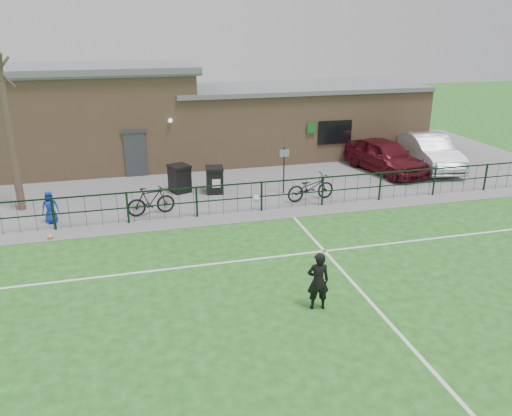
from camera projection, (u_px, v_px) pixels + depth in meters
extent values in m
plane|color=#1D5A1A|center=(309.00, 330.00, 11.83)|extent=(90.00, 90.00, 0.00)
cube|color=slate|center=(212.00, 174.00, 24.07)|extent=(34.00, 13.00, 0.02)
cube|color=white|center=(237.00, 215.00, 18.90)|extent=(28.00, 0.10, 0.01)
cube|color=white|center=(264.00, 258.00, 15.45)|extent=(28.00, 0.10, 0.01)
cube|color=white|center=(385.00, 318.00, 12.30)|extent=(0.10, 16.00, 0.01)
cube|color=black|center=(236.00, 199.00, 18.87)|extent=(28.00, 0.10, 1.20)
cylinder|color=#49372C|center=(9.00, 134.00, 18.42)|extent=(0.30, 0.30, 6.00)
cube|color=black|center=(180.00, 179.00, 21.31)|extent=(0.97, 1.03, 1.09)
cube|color=black|center=(215.00, 181.00, 21.22)|extent=(0.76, 0.84, 1.04)
cylinder|color=black|center=(284.00, 171.00, 20.94)|extent=(0.08, 0.08, 2.00)
imported|color=#4E0D16|center=(385.00, 156.00, 24.08)|extent=(2.80, 5.00, 1.61)
imported|color=#B5B8BD|center=(429.00, 151.00, 24.77)|extent=(2.47, 5.24, 1.66)
imported|color=black|center=(151.00, 201.00, 18.74)|extent=(1.87, 0.81, 1.09)
imported|color=black|center=(311.00, 187.00, 20.29)|extent=(2.14, 0.98, 1.08)
imported|color=#122DAC|center=(50.00, 207.00, 17.94)|extent=(0.64, 0.47, 1.19)
imported|color=black|center=(318.00, 281.00, 12.48)|extent=(0.62, 0.45, 1.55)
sphere|color=white|center=(256.00, 199.00, 14.66)|extent=(0.22, 0.22, 0.22)
sphere|color=silver|center=(50.00, 237.00, 16.78)|extent=(0.19, 0.19, 0.19)
cube|color=#A47F5C|center=(201.00, 126.00, 26.19)|extent=(24.00, 5.00, 3.50)
cube|color=#A47F5C|center=(70.00, 84.00, 23.90)|extent=(11.52, 5.00, 1.20)
cube|color=#595B60|center=(68.00, 68.00, 23.64)|extent=(12.02, 5.40, 0.28)
cube|color=#595B60|center=(297.00, 87.00, 26.78)|extent=(13.44, 5.30, 0.22)
cube|color=#383A3D|center=(135.00, 155.00, 23.31)|extent=(1.00, 0.08, 2.10)
cube|color=black|center=(335.00, 132.00, 25.47)|extent=(1.80, 0.08, 1.20)
cube|color=#19661E|center=(312.00, 128.00, 25.02)|extent=(0.45, 0.04, 0.55)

